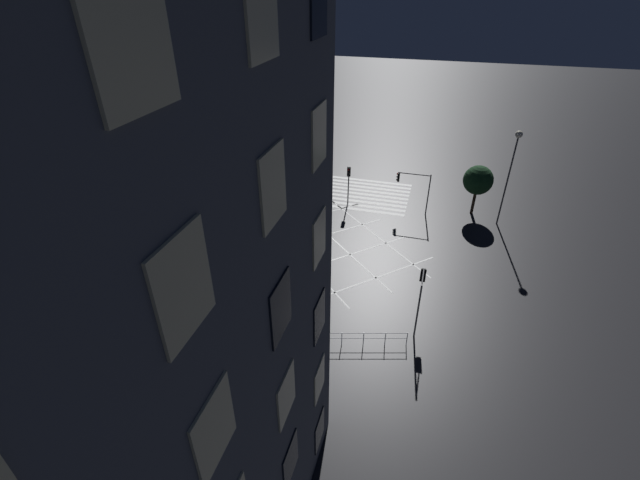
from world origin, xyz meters
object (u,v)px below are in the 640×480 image
Objects in this scene: traffic_light_se_main at (271,173)px; traffic_light_median_south at (348,178)px; traffic_light_sw_main at (412,183)px; traffic_light_ne_main at (202,261)px; street_tree_far at (253,144)px; waiting_car at (196,246)px; traffic_light_median_north at (286,282)px; street_lamp_west at (514,155)px; traffic_light_nw_cross at (421,289)px; traffic_light_se_cross at (264,170)px; street_tree_near at (478,180)px; street_lamp_east at (249,154)px.

traffic_light_se_main is 0.83× the size of traffic_light_median_south.
traffic_light_ne_main is at bearing 52.51° from traffic_light_sw_main.
waiting_car is (-1.57, 16.38, -3.22)m from street_tree_far.
traffic_light_median_north is 0.36× the size of street_lamp_west.
traffic_light_ne_main is at bearing 90.66° from traffic_light_median_north.
traffic_light_ne_main is at bearing -52.68° from waiting_car.
traffic_light_nw_cross is 1.03× the size of traffic_light_median_south.
traffic_light_se_cross is 20.94m from street_tree_near.
street_lamp_west reaches higher than street_tree_far.
street_tree_near is at bearing 97.07° from traffic_light_median_south.
traffic_light_median_south is at bearing -166.71° from street_lamp_east.
traffic_light_ne_main is 18.24m from traffic_light_median_south.
traffic_light_nw_cross is 1.24× the size of traffic_light_se_main.
street_tree_far is (11.48, -21.10, 1.50)m from traffic_light_median_north.
traffic_light_sw_main is 20.75m from waiting_car.
traffic_light_median_south is at bearing -1.73° from traffic_light_median_north.
traffic_light_se_cross is 8.64m from traffic_light_median_south.
traffic_light_se_main is 17.10m from traffic_light_ne_main.
traffic_light_median_south is (-6.77, -16.94, -0.01)m from traffic_light_ne_main.
street_lamp_west reaches higher than traffic_light_ne_main.
traffic_light_median_south is 10.00m from street_lamp_east.
traffic_light_se_cross is at bearing 96.46° from traffic_light_ne_main.
street_lamp_west is 1.82× the size of street_tree_near.
traffic_light_ne_main is (-1.51, 17.03, 0.49)m from traffic_light_se_main.
traffic_light_median_south is at bearing 27.35° from traffic_light_nw_cross.
street_lamp_west is 27.00m from street_tree_far.
waiting_car is at bearing 25.90° from street_lamp_west.
traffic_light_ne_main is 1.21× the size of traffic_light_median_north.
traffic_light_median_north is 0.60× the size of street_tree_far.
traffic_light_se_main is at bearing 24.63° from traffic_light_median_north.
traffic_light_median_south is 16.88m from traffic_light_median_north.
traffic_light_se_main is at bearing -90.62° from traffic_light_median_south.
street_lamp_east is at bearing 100.40° from traffic_light_ne_main.
traffic_light_median_south reaches higher than traffic_light_se_main.
street_lamp_east is 1.64× the size of street_tree_near.
traffic_light_sw_main is 1.07× the size of traffic_light_ne_main.
street_tree_near reaches higher than traffic_light_se_cross.
traffic_light_se_cross is at bearing 3.56° from traffic_light_sw_main.
traffic_light_se_main is 0.38× the size of street_lamp_west.
traffic_light_sw_main is 0.95× the size of traffic_light_se_cross.
traffic_light_sw_main is 18.70m from street_tree_far.
street_lamp_east reaches higher than traffic_light_nw_cross.
street_lamp_east reaches higher than traffic_light_se_cross.
traffic_light_nw_cross is 8.91m from traffic_light_median_north.
traffic_light_se_main is 1.33m from traffic_light_se_cross.
traffic_light_se_main is 0.63× the size of street_tree_far.
traffic_light_se_cross is 2.54m from street_lamp_east.
traffic_light_se_cross reaches higher than traffic_light_se_main.
traffic_light_sw_main is 21.33m from traffic_light_ne_main.
traffic_light_sw_main is at bearing 36.12° from waiting_car.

